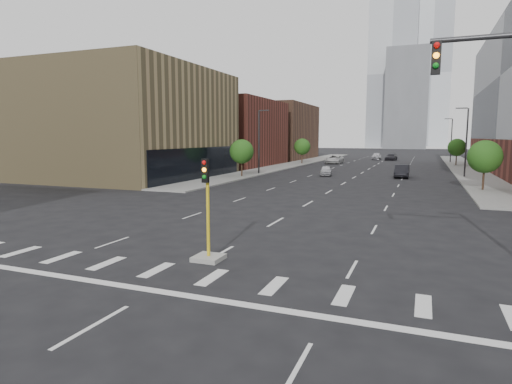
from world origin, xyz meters
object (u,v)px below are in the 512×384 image
Objects in this scene: car_near_left at (326,171)px; car_distant at (377,156)px; car_mid_right at (402,171)px; car_far_left at (334,159)px; car_deep_right at (391,157)px; median_traffic_signal at (208,238)px.

car_distant is at bearing 77.43° from car_near_left.
car_mid_right is 29.92m from car_far_left.
car_deep_right is (5.60, 43.24, 0.06)m from car_near_left.
median_traffic_signal is 43.54m from car_mid_right.
car_far_left is (-14.12, 26.38, 0.02)m from car_mid_right.
median_traffic_signal is at bearing -83.98° from car_deep_right.
car_far_left is 19.36m from car_distant.
car_near_left is 0.79× the size of car_mid_right.
car_mid_right is 42.83m from car_deep_right.
car_distant is at bearing 91.28° from median_traffic_signal.
car_near_left is at bearing 95.51° from median_traffic_signal.
car_far_left is at bearing -111.60° from car_distant.
car_far_left is at bearing 96.78° from median_traffic_signal.
car_near_left is 27.34m from car_far_left.
car_deep_right is at bearing 72.76° from car_near_left.
car_near_left is 0.78× the size of car_deep_right.
car_deep_right is at bearing 95.19° from car_mid_right.
car_deep_right is (9.77, 16.23, -0.11)m from car_far_left.
median_traffic_signal reaches higher than car_far_left.
car_near_left is 45.37m from car_distant.
car_deep_right is at bearing 89.00° from median_traffic_signal.
car_far_left is (-4.17, 27.01, 0.17)m from car_near_left.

